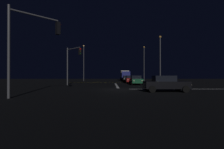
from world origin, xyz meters
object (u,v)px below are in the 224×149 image
sedan_green (136,80)px  box_truck (125,75)px  sedan_red (130,79)px  streetlamp_right_near (160,56)px  traffic_signal_nw (72,59)px  sedan_white (126,78)px  streetlamp_left_far (84,61)px  sedan_black_crossing (165,84)px  traffic_signal_sw (32,38)px  streetlamp_right_far (144,61)px  sedan_gray (127,79)px

sedan_green → box_truck: bearing=89.8°
sedan_red → streetlamp_right_near: bearing=-23.3°
traffic_signal_nw → sedan_white: bearing=62.6°
sedan_red → streetlamp_left_far: size_ratio=0.42×
streetlamp_right_near → box_truck: bearing=104.4°
sedan_red → streetlamp_right_near: (5.61, -2.41, 4.54)m
sedan_black_crossing → traffic_signal_sw: bearing=-162.0°
traffic_signal_sw → streetlamp_right_far: size_ratio=0.65×
traffic_signal_sw → streetlamp_right_near: streetlamp_right_near is taller
sedan_black_crossing → traffic_signal_nw: traffic_signal_nw is taller
sedan_green → sedan_gray: size_ratio=1.00×
sedan_gray → streetlamp_right_far: (5.77, 8.38, 4.89)m
traffic_signal_nw → box_truck: bearing=68.5°
sedan_gray → streetlamp_right_near: (5.77, -7.62, 4.54)m
streetlamp_left_far → sedan_white: bearing=-11.4°
sedan_black_crossing → traffic_signal_sw: 12.45m
sedan_green → streetlamp_left_far: bearing=121.6°
sedan_red → streetlamp_left_far: bearing=130.9°
sedan_black_crossing → streetlamp_right_far: size_ratio=0.43×
sedan_green → sedan_red: bearing=93.1°
streetlamp_right_far → traffic_signal_nw: bearing=-125.1°
sedan_white → sedan_red: bearing=-91.4°
sedan_white → streetlamp_right_far: size_ratio=0.43×
sedan_green → streetlamp_left_far: streetlamp_left_far is taller
sedan_black_crossing → sedan_green: bearing=94.5°
sedan_white → box_truck: box_truck is taller
sedan_gray → streetlamp_right_far: 11.29m
sedan_red → streetlamp_left_far: 18.68m
traffic_signal_sw → box_truck: bearing=75.5°
sedan_red → sedan_black_crossing: bearing=-86.0°
box_truck → traffic_signal_sw: 41.70m
box_truck → sedan_white: bearing=-91.1°
sedan_white → streetlamp_left_far: streetlamp_left_far is taller
traffic_signal_sw → traffic_signal_nw: (-0.02, 13.84, -0.28)m
box_truck → streetlamp_right_near: size_ratio=0.89×
traffic_signal_nw → streetlamp_right_far: 27.24m
sedan_black_crossing → streetlamp_right_near: (4.28, 16.43, 4.54)m
sedan_gray → traffic_signal_sw: size_ratio=0.67×
sedan_gray → streetlamp_right_near: streetlamp_right_near is taller
sedan_green → streetlamp_right_far: streetlamp_right_far is taller
sedan_white → box_truck: 6.68m
sedan_red → box_truck: box_truck is taller
box_truck → traffic_signal_sw: bearing=-104.5°
sedan_black_crossing → traffic_signal_nw: (-11.35, 10.17, 3.37)m
sedan_gray → sedan_white: 5.97m
sedan_green → sedan_white: 17.30m
sedan_green → sedan_white: size_ratio=1.00×
sedan_red → streetlamp_right_far: streetlamp_right_far is taller
sedan_green → traffic_signal_nw: traffic_signal_nw is taller
streetlamp_right_near → streetlamp_left_far: (-17.39, 16.00, 0.52)m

